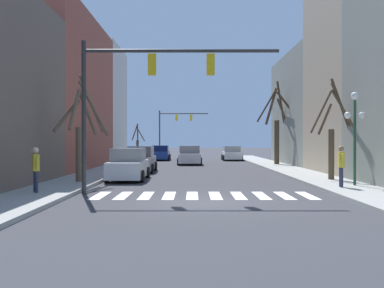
% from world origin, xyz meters
% --- Properties ---
extents(ground_plane, '(240.00, 240.00, 0.00)m').
position_xyz_m(ground_plane, '(0.00, 0.00, 0.00)').
color(ground_plane, '#38383D').
extents(sidewalk_left, '(2.61, 90.00, 0.15)m').
position_xyz_m(sidewalk_left, '(-6.36, 0.00, 0.07)').
color(sidewalk_left, '#9E9E99').
rests_on(sidewalk_left, ground_plane).
extents(building_row_left, '(6.00, 40.20, 11.49)m').
position_xyz_m(building_row_left, '(-10.66, 15.26, 5.25)').
color(building_row_left, '#66564C').
rests_on(building_row_left, ground_plane).
extents(building_row_right, '(6.00, 36.27, 13.92)m').
position_xyz_m(building_row_right, '(10.66, 11.75, 5.69)').
color(building_row_right, gray).
rests_on(building_row_right, ground_plane).
extents(crosswalk_stripes, '(8.55, 2.60, 0.01)m').
position_xyz_m(crosswalk_stripes, '(0.00, 1.96, 0.00)').
color(crosswalk_stripes, white).
rests_on(crosswalk_stripes, ground_plane).
extents(traffic_signal_near, '(7.92, 0.28, 6.15)m').
position_xyz_m(traffic_signal_near, '(-2.44, 2.45, 4.53)').
color(traffic_signal_near, '#2D2D2D').
rests_on(traffic_signal_near, ground_plane).
extents(traffic_signal_far, '(6.59, 0.28, 6.17)m').
position_xyz_m(traffic_signal_far, '(-2.91, 44.46, 4.47)').
color(traffic_signal_far, '#2D2D2D').
rests_on(traffic_signal_far, ground_plane).
extents(street_lamp_right_corner, '(0.95, 0.36, 4.18)m').
position_xyz_m(street_lamp_right_corner, '(6.84, 4.53, 3.11)').
color(street_lamp_right_corner, '#1E4C2D').
rests_on(street_lamp_right_corner, sidewalk_right).
extents(car_parked_left_far, '(2.17, 4.49, 1.69)m').
position_xyz_m(car_parked_left_far, '(-0.67, 24.74, 0.79)').
color(car_parked_left_far, silver).
rests_on(car_parked_left_far, ground_plane).
extents(car_parked_left_near, '(2.12, 4.15, 1.56)m').
position_xyz_m(car_parked_left_near, '(3.87, 33.09, 0.73)').
color(car_parked_left_near, white).
rests_on(car_parked_left_near, ground_plane).
extents(car_driving_away_lane, '(1.96, 4.56, 1.77)m').
position_xyz_m(car_driving_away_lane, '(-3.95, 15.07, 0.82)').
color(car_driving_away_lane, gray).
rests_on(car_driving_away_lane, ground_plane).
extents(car_parked_right_near, '(2.08, 4.32, 1.62)m').
position_xyz_m(car_parked_right_near, '(-3.89, 33.31, 0.76)').
color(car_parked_right_near, navy).
rests_on(car_parked_right_near, ground_plane).
extents(car_parked_right_mid, '(2.02, 4.75, 1.74)m').
position_xyz_m(car_parked_right_mid, '(-3.92, 8.83, 0.81)').
color(car_parked_right_mid, white).
rests_on(car_parked_right_mid, ground_plane).
extents(pedestrian_near_right_corner, '(0.30, 0.77, 1.78)m').
position_xyz_m(pedestrian_near_right_corner, '(5.96, 3.72, 1.20)').
color(pedestrian_near_right_corner, '#282D47').
rests_on(pedestrian_near_right_corner, sidewalk_right).
extents(pedestrian_on_right_sidewalk, '(0.44, 0.70, 1.74)m').
position_xyz_m(pedestrian_on_right_sidewalk, '(-6.49, 1.72, 1.18)').
color(pedestrian_on_right_sidewalk, '#282D47').
rests_on(pedestrian_on_right_sidewalk, sidewalk_left).
extents(street_tree_left_near, '(1.44, 1.68, 3.86)m').
position_xyz_m(street_tree_left_near, '(-6.30, 32.45, 1.83)').
color(street_tree_left_near, brown).
rests_on(street_tree_left_near, sidewalk_left).
extents(street_tree_right_far, '(2.09, 1.58, 5.23)m').
position_xyz_m(street_tree_right_far, '(6.85, 7.60, 2.47)').
color(street_tree_right_far, brown).
rests_on(street_tree_right_far, sidewalk_right).
extents(street_tree_right_near, '(2.51, 2.51, 5.25)m').
position_xyz_m(street_tree_right_near, '(-5.89, 6.35, 2.51)').
color(street_tree_right_near, brown).
rests_on(street_tree_right_near, sidewalk_left).
extents(street_tree_left_mid, '(3.31, 3.89, 7.13)m').
position_xyz_m(street_tree_left_mid, '(6.88, 22.97, 3.49)').
color(street_tree_left_mid, '#473828').
rests_on(street_tree_left_mid, sidewalk_right).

